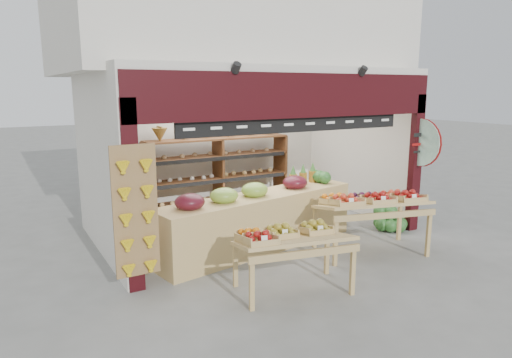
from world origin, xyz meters
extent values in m
plane|color=slate|center=(0.00, 0.00, 0.00)|extent=(60.00, 60.00, 0.00)
cube|color=beige|center=(0.00, 2.29, 1.50)|extent=(5.76, 0.18, 3.00)
cube|color=beige|center=(-2.79, 0.60, 1.50)|extent=(0.18, 3.38, 3.00)
cube|color=beige|center=(2.79, 0.60, 1.50)|extent=(0.18, 3.38, 3.00)
cube|color=beige|center=(0.00, 0.60, 3.06)|extent=(5.76, 3.38, 0.12)
cube|color=beige|center=(0.00, 1.70, 4.20)|extent=(6.36, 4.60, 2.40)
cube|color=black|center=(0.00, -1.05, 2.65)|extent=(5.70, 0.14, 0.70)
cube|color=black|center=(-2.75, -1.05, 1.32)|extent=(0.22, 0.14, 2.65)
cube|color=black|center=(2.75, -1.05, 1.32)|extent=(0.22, 0.14, 2.65)
cube|color=black|center=(0.00, -1.02, 2.20)|extent=(4.20, 0.05, 0.26)
cylinder|color=white|center=(0.10, -0.95, 2.45)|extent=(0.34, 0.05, 0.34)
cube|color=olive|center=(-2.73, -1.14, 1.15)|extent=(0.60, 0.04, 1.80)
cylinder|color=#BFF0D4|center=(2.75, -1.14, 1.75)|extent=(0.04, 0.90, 0.90)
cylinder|color=maroon|center=(2.75, -1.16, 1.75)|extent=(0.01, 0.92, 0.92)
cube|color=brown|center=(-1.71, 1.78, 0.85)|extent=(0.05, 0.53, 1.71)
cube|color=brown|center=(-0.11, 1.78, 0.85)|extent=(0.05, 0.53, 1.71)
cube|color=brown|center=(1.49, 1.78, 0.85)|extent=(0.05, 0.53, 1.71)
cube|color=brown|center=(-0.11, 1.78, 0.37)|extent=(3.20, 0.53, 0.04)
cube|color=brown|center=(-0.11, 1.78, 0.85)|extent=(3.20, 0.53, 0.04)
cube|color=brown|center=(-0.11, 1.78, 1.33)|extent=(3.20, 0.53, 0.04)
cube|color=brown|center=(-0.11, 1.78, 1.71)|extent=(3.20, 0.53, 0.04)
cone|color=olive|center=(-1.39, 1.78, 1.85)|extent=(0.32, 0.32, 0.28)
cone|color=olive|center=(-0.88, 1.78, 1.85)|extent=(0.32, 0.32, 0.28)
cone|color=olive|center=(-0.37, 1.78, 1.85)|extent=(0.32, 0.32, 0.28)
cone|color=olive|center=(0.15, 1.78, 1.85)|extent=(0.32, 0.32, 0.28)
cone|color=olive|center=(0.66, 1.78, 1.85)|extent=(0.32, 0.32, 0.28)
cone|color=olive|center=(1.17, 1.78, 1.85)|extent=(0.32, 0.32, 0.28)
cube|color=silver|center=(-2.40, 1.42, 0.90)|extent=(0.83, 0.83, 1.79)
cube|color=silver|center=(-1.38, 0.67, 0.16)|extent=(0.41, 0.34, 0.32)
cube|color=silver|center=(-1.33, 0.67, 0.46)|extent=(0.37, 0.31, 0.27)
cube|color=#12441D|center=(-0.85, 0.50, 0.13)|extent=(0.39, 0.32, 0.27)
cube|color=silver|center=(-0.79, 0.89, 0.13)|extent=(0.35, 0.29, 0.25)
cube|color=tan|center=(-0.42, -0.48, 0.48)|extent=(3.94, 1.41, 0.97)
ellipsoid|color=#59141E|center=(-1.79, -0.72, 1.07)|extent=(0.47, 0.43, 0.26)
ellipsoid|color=#8CB23F|center=(-1.16, -0.61, 1.07)|extent=(0.47, 0.43, 0.26)
ellipsoid|color=#8CB23F|center=(-0.52, -0.50, 1.07)|extent=(0.47, 0.43, 0.26)
ellipsoid|color=#59141E|center=(0.43, -0.33, 1.07)|extent=(0.47, 0.43, 0.26)
cylinder|color=olive|center=(0.51, -0.15, 1.08)|extent=(0.15, 0.15, 0.22)
cylinder|color=olive|center=(0.77, -0.11, 1.08)|extent=(0.15, 0.15, 0.22)
cylinder|color=olive|center=(1.04, -0.06, 1.08)|extent=(0.15, 0.15, 0.22)
cube|color=tan|center=(-0.88, -2.17, 0.73)|extent=(1.69, 1.16, 0.23)
cube|color=tan|center=(-1.66, -2.39, 0.31)|extent=(0.07, 0.07, 0.63)
cube|color=tan|center=(-0.26, -2.68, 0.31)|extent=(0.07, 0.07, 0.63)
cube|color=tan|center=(-1.50, -1.65, 0.31)|extent=(0.07, 0.07, 0.63)
cube|color=tan|center=(-0.10, -1.94, 0.31)|extent=(0.07, 0.07, 0.63)
cube|color=tan|center=(1.13, -1.57, 0.83)|extent=(1.99, 1.44, 0.26)
cube|color=tan|center=(0.21, -1.76, 0.37)|extent=(0.07, 0.07, 0.73)
cube|color=tan|center=(1.81, -2.22, 0.37)|extent=(0.07, 0.07, 0.73)
cube|color=tan|center=(0.46, -0.92, 0.37)|extent=(0.07, 0.07, 0.73)
cube|color=tan|center=(2.05, -1.38, 0.37)|extent=(0.07, 0.07, 0.73)
sphere|color=#17471B|center=(2.25, -0.99, 0.13)|extent=(0.26, 0.26, 0.26)
sphere|color=#17471B|center=(2.53, -0.99, 0.13)|extent=(0.26, 0.26, 0.26)
sphere|color=#17471B|center=(2.25, -0.71, 0.13)|extent=(0.26, 0.26, 0.26)
sphere|color=#17471B|center=(2.53, -0.71, 0.13)|extent=(0.26, 0.26, 0.26)
sphere|color=#17471B|center=(2.39, -0.85, 0.37)|extent=(0.26, 0.26, 0.26)
sphere|color=#17471B|center=(2.39, -1.08, 0.13)|extent=(0.26, 0.26, 0.26)
sphere|color=#17471B|center=(2.16, -0.85, 0.13)|extent=(0.26, 0.26, 0.26)
sphere|color=#17471B|center=(2.25, -0.69, 0.37)|extent=(0.26, 0.26, 0.26)
camera|label=1|loc=(-4.30, -7.03, 2.77)|focal=32.00mm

